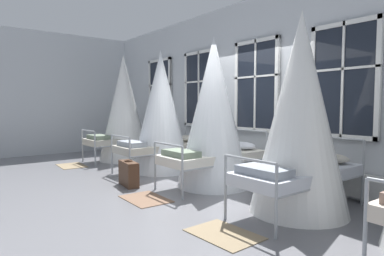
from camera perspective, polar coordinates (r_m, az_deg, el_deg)
name	(u,v)px	position (r m, az deg, el deg)	size (l,w,h in m)	color
ground	(209,187)	(6.01, 2.95, -10.00)	(21.48, 21.48, 0.00)	slate
back_wall_with_windows	(259,88)	(6.76, 11.46, 6.66)	(11.74, 0.10, 3.56)	silver
end_wall_left	(34,93)	(10.55, -25.42, 5.37)	(0.10, 6.62, 3.56)	silver
window_bank	(255,123)	(6.67, 10.70, 0.78)	(8.17, 0.10, 2.65)	black
cot_first	(124,110)	(8.91, -11.54, 3.05)	(1.31, 2.01, 2.74)	#9EA3A8
cot_second	(161,114)	(7.31, -5.33, 2.45)	(1.31, 2.00, 2.62)	#9EA3A8
cot_third	(214,114)	(5.94, 3.70, 2.32)	(1.31, 2.00, 2.66)	#9EA3A8
cot_fourth	(300,117)	(4.67, 17.98, 1.87)	(1.31, 1.99, 2.69)	#9EA3A8
rug_first	(72,166)	(8.48, -19.89, -6.08)	(0.80, 0.56, 0.01)	#8E7A5B
rug_third	(146,199)	(5.30, -7.94, -11.92)	(0.80, 0.56, 0.01)	brown
rug_fourth	(224,234)	(3.94, 5.50, -17.62)	(0.80, 0.56, 0.01)	#8E7A5B
suitcase_dark	(129,174)	(6.13, -10.78, -7.66)	(0.58, 0.28, 0.47)	#472D1E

